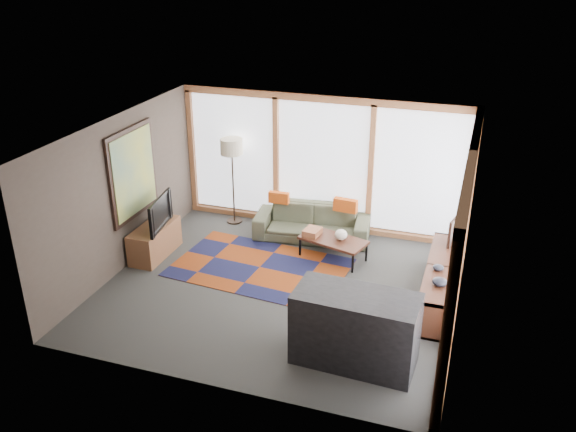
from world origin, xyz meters
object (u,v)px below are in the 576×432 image
(bookshelf, at_px, (439,282))
(floor_lamp, at_px, (233,181))
(coffee_table, at_px, (333,249))
(bar_counter, at_px, (355,329))
(sofa, at_px, (312,223))
(television, at_px, (155,213))
(tv_console, at_px, (155,241))

(bookshelf, bearing_deg, floor_lamp, 158.36)
(coffee_table, relative_size, bar_counter, 0.71)
(sofa, distance_m, television, 2.88)
(bookshelf, bearing_deg, tv_console, -178.80)
(floor_lamp, relative_size, coffee_table, 1.51)
(television, bearing_deg, bar_counter, -123.41)
(bar_counter, bearing_deg, sofa, 117.74)
(television, bearing_deg, tv_console, 69.07)
(coffee_table, bearing_deg, tv_console, -164.00)
(floor_lamp, bearing_deg, bar_counter, -47.85)
(floor_lamp, relative_size, tv_console, 1.53)
(coffee_table, height_order, tv_console, tv_console)
(tv_console, height_order, television, television)
(floor_lamp, bearing_deg, coffee_table, -21.29)
(sofa, xyz_separation_m, television, (-2.36, -1.56, 0.53))
(floor_lamp, xyz_separation_m, bookshelf, (4.12, -1.64, -0.57))
(tv_console, height_order, bar_counter, bar_counter)
(bar_counter, bearing_deg, bookshelf, 67.89)
(floor_lamp, xyz_separation_m, bar_counter, (3.23, -3.56, -0.35))
(television, height_order, bar_counter, television)
(coffee_table, distance_m, tv_console, 3.14)
(tv_console, distance_m, television, 0.57)
(bookshelf, distance_m, television, 4.85)
(floor_lamp, height_order, bar_counter, floor_lamp)
(floor_lamp, distance_m, television, 1.89)
(sofa, distance_m, floor_lamp, 1.76)
(sofa, relative_size, coffee_table, 1.85)
(bookshelf, distance_m, tv_console, 4.90)
(television, relative_size, bar_counter, 0.61)
(bookshelf, bearing_deg, sofa, 149.72)
(bookshelf, relative_size, television, 2.39)
(floor_lamp, bearing_deg, sofa, -6.81)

